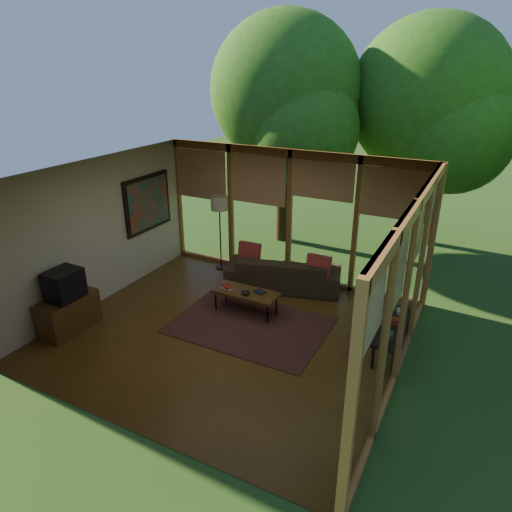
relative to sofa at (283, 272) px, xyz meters
The scene contains 25 objects.
floor 2.03m from the sofa, 93.41° to the right, with size 5.50×5.50×0.00m, color brown.
ceiling 3.10m from the sofa, 93.41° to the right, with size 5.50×5.50×0.00m, color white.
wall_left 3.64m from the sofa, 145.12° to the right, with size 0.04×5.00×2.70m, color beige.
wall_front 4.62m from the sofa, 91.52° to the right, with size 5.50×0.04×2.70m, color beige.
window_wall_back 1.14m from the sofa, 103.42° to the left, with size 5.50×0.12×2.70m, color #9B6330.
window_wall_right 3.46m from the sofa, 37.24° to the right, with size 0.12×5.00×2.70m, color #9B6330.
tree_nw 4.34m from the sofa, 114.66° to the left, with size 3.49×3.49×5.38m.
tree_ne 5.39m from the sofa, 65.97° to the left, with size 3.64×3.64×5.31m.
rug 1.66m from the sofa, 86.58° to the right, with size 2.62×1.85×0.01m, color brown.
sofa is the anchor object (origin of this frame).
pillow_left 0.80m from the sofa, behind, with size 0.45×0.15×0.45m, color maroon.
pillow_right 0.80m from the sofa, ahead, with size 0.46×0.15×0.46m, color maroon.
ct_book_lower 1.41m from the sofa, 112.33° to the right, with size 0.22×0.16×0.03m, color #B4ADA3.
ct_book_upper 1.42m from the sofa, 112.33° to the right, with size 0.18×0.14×0.03m, color maroon.
ct_book_side 1.18m from the sofa, 86.86° to the right, with size 0.18×0.14×0.03m, color black.
ct_bowl 1.37m from the sofa, 95.72° to the right, with size 0.16×0.16×0.07m, color black.
media_cabinet 4.07m from the sofa, 129.54° to the right, with size 0.50×1.00×0.60m, color brown.
television 4.09m from the sofa, 129.33° to the right, with size 0.45×0.55×0.50m, color black.
console_book_a 2.82m from the sofa, 35.91° to the right, with size 0.21×0.15×0.08m, color #2D4F4A.
console_book_b 2.58m from the sofa, 27.78° to the right, with size 0.20×0.15×0.09m, color maroon.
console_book_c 2.42m from the sofa, 19.36° to the right, with size 0.21×0.15×0.06m, color #B4ADA3.
floor_lamp 1.96m from the sofa, behind, with size 0.36×0.36×1.65m.
coffee_table 1.27m from the sofa, 98.42° to the right, with size 1.20×0.50×0.43m.
side_console 2.60m from the sofa, 28.75° to the right, with size 0.60×1.40×0.46m.
wall_painting 3.14m from the sofa, 168.04° to the right, with size 0.06×1.35×1.15m.
Camera 1 is at (3.46, -5.67, 4.20)m, focal length 32.00 mm.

